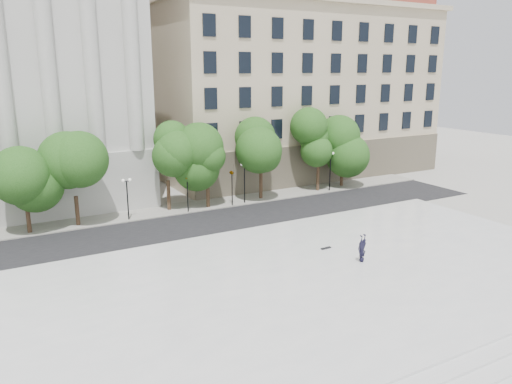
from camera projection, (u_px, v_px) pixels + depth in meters
ground at (331, 303)px, 30.01m from camera, size 160.00×160.00×0.00m
plaza at (303, 281)px, 32.49m from camera, size 44.00×22.00×0.45m
street at (209, 224)px, 45.25m from camera, size 60.00×8.00×0.02m
far_sidewalk at (185, 208)px, 50.31m from camera, size 60.00×4.00×0.12m
building_east at (277, 87)px, 69.76m from camera, size 36.00×26.15×23.00m
traffic_light_west at (187, 175)px, 47.84m from camera, size 0.82×1.90×4.25m
traffic_light_east at (232, 170)px, 50.12m from camera, size 0.46×1.91×4.26m
person_lying at (362, 258)px, 35.17m from camera, size 0.95×2.07×0.54m
skateboard at (326, 248)px, 37.75m from camera, size 0.87×0.25×0.09m
plaza_steps at (453, 379)px, 22.44m from camera, size 44.00×3.00×0.30m
street_trees at (174, 160)px, 48.05m from camera, size 43.84×5.24×7.74m
lamp_posts at (188, 182)px, 48.39m from camera, size 36.46×0.28×4.54m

